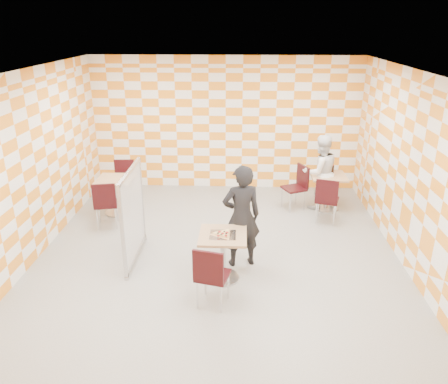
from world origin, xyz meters
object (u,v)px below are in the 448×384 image
chair_empty_far (124,178)px  chair_second_front (327,197)px  second_table (327,186)px  chair_second_side (298,184)px  partition (133,215)px  empty_table (116,190)px  main_table (223,249)px  man_dark (241,216)px  soda_bottle (332,170)px  sport_bottle (318,169)px  chair_empty_near (105,201)px  man_white (320,172)px  chair_main_front (211,273)px

chair_empty_far → chair_second_front: bearing=-12.3°
second_table → chair_empty_far: (-4.27, 0.21, 0.04)m
chair_second_side → partition: bearing=-142.6°
empty_table → chair_empty_far: size_ratio=0.81×
main_table → second_table: size_ratio=1.00×
chair_empty_far → man_dark: size_ratio=0.55×
main_table → partition: (-1.47, 0.55, 0.28)m
main_table → man_dark: (0.27, 0.45, 0.33)m
partition → soda_bottle: bearing=31.7°
second_table → sport_bottle: size_ratio=3.75×
chair_second_front → sport_bottle: (-0.05, 0.84, 0.29)m
main_table → soda_bottle: bearing=52.7°
empty_table → chair_empty_near: 0.69m
man_white → chair_second_side: bearing=-13.7°
chair_empty_far → sport_bottle: size_ratio=4.62×
second_table → chair_second_front: chair_second_front is taller
second_table → main_table: bearing=-126.7°
chair_empty_near → chair_empty_far: size_ratio=1.00×
chair_second_front → sport_bottle: 0.89m
man_dark → man_white: 2.86m
partition → soda_bottle: partition is taller
second_table → man_white: man_white is taller
chair_second_front → man_dark: man_dark is taller
main_table → man_dark: size_ratio=0.45×
man_white → sport_bottle: bearing=-82.2°
chair_empty_far → soda_bottle: bearing=-2.4°
chair_main_front → man_white: 4.08m
chair_second_side → partition: partition is taller
man_dark → chair_second_front: bearing=-149.8°
partition → man_dark: (1.73, -0.10, 0.05)m
man_dark → soda_bottle: size_ratio=7.28×
main_table → chair_main_front: 0.75m
chair_second_front → soda_bottle: soda_bottle is taller
man_dark → sport_bottle: (1.57, 2.42, 0.00)m
chair_second_side → chair_empty_near: size_ratio=1.00×
second_table → empty_table: 4.32m
chair_empty_far → second_table: bearing=-2.8°
chair_second_side → partition: 3.65m
chair_empty_far → sport_bottle: sport_bottle is taller
second_table → chair_second_front: (-0.14, -0.70, 0.04)m
chair_main_front → sport_bottle: bearing=61.3°
chair_main_front → sport_bottle: 4.12m
chair_main_front → chair_second_side: 3.83m
second_table → chair_empty_near: chair_empty_near is taller
chair_empty_far → man_dark: man_dark is taller
chair_empty_far → sport_bottle: 4.10m
man_dark → man_white: size_ratio=1.07×
second_table → soda_bottle: bearing=19.4°
partition → main_table: bearing=-20.6°
chair_empty_far → man_white: (4.12, -0.13, 0.24)m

